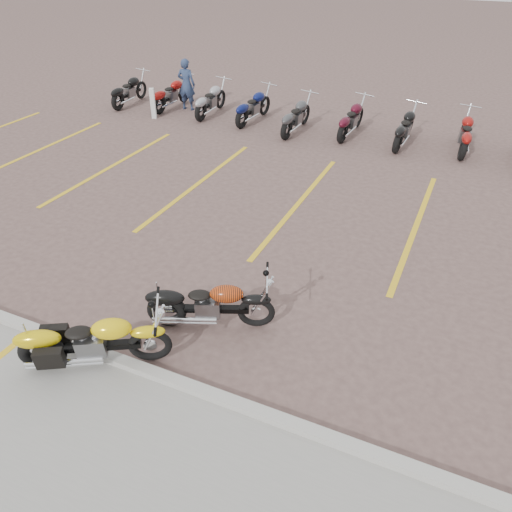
{
  "coord_description": "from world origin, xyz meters",
  "views": [
    {
      "loc": [
        3.45,
        -5.98,
        5.35
      ],
      "look_at": [
        0.51,
        0.45,
        0.75
      ],
      "focal_mm": 35.0,
      "sensor_mm": 36.0,
      "label": 1
    }
  ],
  "objects_px": {
    "flame_cruiser": "(208,305)",
    "person_a": "(186,84)",
    "bollard": "(153,103)",
    "yellow_cruiser": "(92,341)"
  },
  "relations": [
    {
      "from": "flame_cruiser",
      "to": "person_a",
      "type": "relative_size",
      "value": 1.11
    },
    {
      "from": "flame_cruiser",
      "to": "bollard",
      "type": "height_order",
      "value": "bollard"
    },
    {
      "from": "yellow_cruiser",
      "to": "person_a",
      "type": "distance_m",
      "value": 12.61
    },
    {
      "from": "yellow_cruiser",
      "to": "flame_cruiser",
      "type": "distance_m",
      "value": 1.81
    },
    {
      "from": "person_a",
      "to": "bollard",
      "type": "relative_size",
      "value": 1.74
    },
    {
      "from": "person_a",
      "to": "bollard",
      "type": "height_order",
      "value": "person_a"
    },
    {
      "from": "yellow_cruiser",
      "to": "person_a",
      "type": "xyz_separation_m",
      "value": [
        -5.32,
        11.43,
        0.43
      ]
    },
    {
      "from": "yellow_cruiser",
      "to": "flame_cruiser",
      "type": "xyz_separation_m",
      "value": [
        1.09,
        1.44,
        -0.03
      ]
    },
    {
      "from": "flame_cruiser",
      "to": "person_a",
      "type": "bearing_deg",
      "value": 99.9
    },
    {
      "from": "flame_cruiser",
      "to": "person_a",
      "type": "height_order",
      "value": "person_a"
    }
  ]
}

